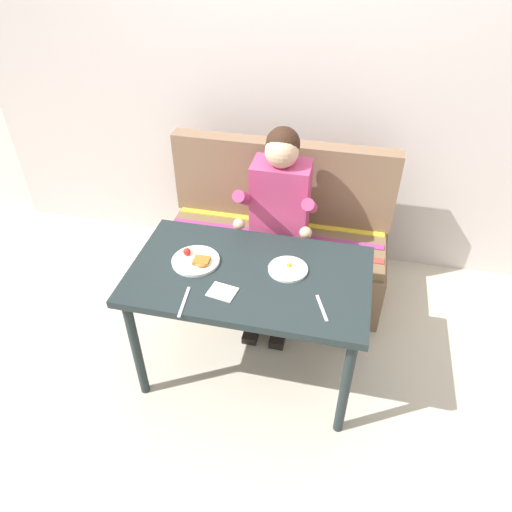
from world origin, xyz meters
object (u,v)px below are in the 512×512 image
at_px(plate_breakfast, 196,260).
at_px(knife, 184,302).
at_px(couch, 276,246).
at_px(fork, 322,308).
at_px(plate_eggs, 288,269).
at_px(napkin, 222,292).
at_px(table, 249,285).
at_px(person, 278,209).

relative_size(plate_breakfast, knife, 1.22).
xyz_separation_m(couch, fork, (0.38, -0.94, 0.40)).
relative_size(plate_eggs, napkin, 1.55).
xyz_separation_m(plate_breakfast, fork, (0.66, -0.19, -0.01)).
height_order(table, plate_breakfast, plate_breakfast).
distance_m(plate_eggs, fork, 0.30).
bearing_deg(plate_eggs, plate_breakfast, -174.96).
distance_m(couch, knife, 1.14).
relative_size(table, plate_breakfast, 4.92).
height_order(couch, fork, couch).
distance_m(couch, plate_breakfast, 0.90).
xyz_separation_m(fork, knife, (-0.63, -0.10, 0.00)).
height_order(person, fork, person).
distance_m(plate_breakfast, plate_eggs, 0.47).
distance_m(plate_breakfast, napkin, 0.27).
relative_size(plate_breakfast, napkin, 1.90).
height_order(table, person, person).
xyz_separation_m(couch, knife, (-0.25, -1.04, 0.40)).
distance_m(couch, person, 0.45).
bearing_deg(knife, person, 66.26).
bearing_deg(person, plate_eggs, -74.27).
bearing_deg(fork, couch, 90.20).
bearing_deg(knife, couch, 70.99).
bearing_deg(fork, person, 92.49).
height_order(napkin, knife, napkin).
bearing_deg(table, plate_eggs, 18.39).
distance_m(table, plate_eggs, 0.21).
bearing_deg(plate_breakfast, knife, -82.71).
height_order(plate_breakfast, knife, plate_breakfast).
bearing_deg(plate_breakfast, plate_eggs, 5.04).
relative_size(couch, knife, 7.20).
height_order(plate_breakfast, napkin, plate_breakfast).
relative_size(table, couch, 0.83).
xyz_separation_m(plate_eggs, fork, (0.20, -0.23, -0.01)).
height_order(couch, plate_eggs, couch).
distance_m(plate_breakfast, knife, 0.29).
bearing_deg(plate_eggs, napkin, -140.21).
bearing_deg(person, fork, -65.59).
xyz_separation_m(person, fork, (0.35, -0.76, -0.01)).
relative_size(table, napkin, 9.33).
bearing_deg(napkin, fork, -0.37).
xyz_separation_m(table, plate_breakfast, (-0.28, 0.02, 0.09)).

